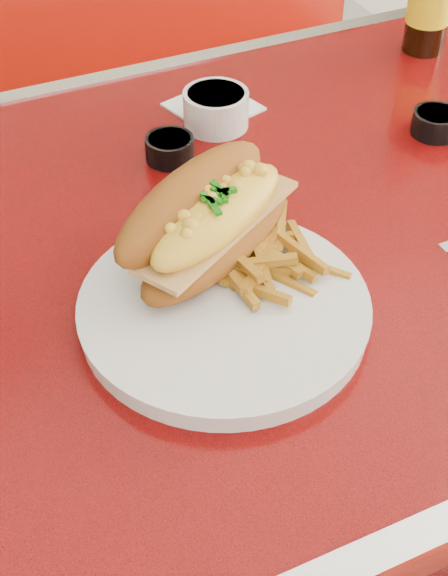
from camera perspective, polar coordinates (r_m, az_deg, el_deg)
name	(u,v)px	position (r m, az deg, el deg)	size (l,w,h in m)	color
ground	(303,539)	(1.54, 5.67, -17.36)	(8.00, 8.00, 0.00)	silver
diner_table	(335,298)	(1.06, 7.88, -0.71)	(1.23, 0.83, 0.77)	red
booth_bench_far	(139,177)	(1.84, -6.07, 7.83)	(1.20, 0.51, 0.90)	#A7170B
dinner_plate	(224,309)	(0.79, 0.00, -1.52)	(0.29, 0.29, 0.02)	silver
mac_hoagie	(209,218)	(0.81, -1.10, 4.96)	(0.26, 0.21, 0.10)	#8F4E17
fries_pile	(260,250)	(0.82, 2.55, 2.72)	(0.12, 0.11, 0.04)	#C38621
fork	(254,256)	(0.84, 2.13, 2.29)	(0.04, 0.13, 0.00)	silver
gravy_ramekin	(216,108)	(1.07, -0.58, 12.69)	(0.10, 0.10, 0.05)	silver
sauce_cup_left	(170,148)	(1.01, -3.88, 9.93)	(0.07, 0.07, 0.03)	black
sauce_cup_right	(436,122)	(1.09, 14.84, 11.35)	(0.07, 0.07, 0.03)	black
paper_napkin	(213,107)	(1.12, -0.77, 12.77)	(0.10, 0.10, 0.00)	white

